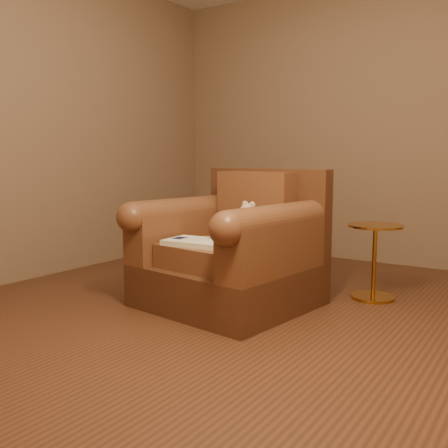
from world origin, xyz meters
The scene contains 6 objects.
floor centered at (0.00, 0.00, 0.00)m, with size 4.00×4.00×0.00m, color #552F1D.
room centered at (0.00, 0.00, 1.71)m, with size 4.02×4.02×2.71m.
armchair centered at (-0.20, 0.04, 0.36)m, with size 1.15×1.11×0.93m.
teddy_bear centered at (-0.15, 0.12, 0.55)m, with size 0.20×0.23×0.27m.
guidebook centered at (-0.27, -0.24, 0.46)m, with size 0.47×0.30×0.04m.
side_table centered at (0.58, 0.70, 0.29)m, with size 0.38×0.38×0.54m.
Camera 1 is at (1.63, -2.80, 1.00)m, focal length 40.00 mm.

